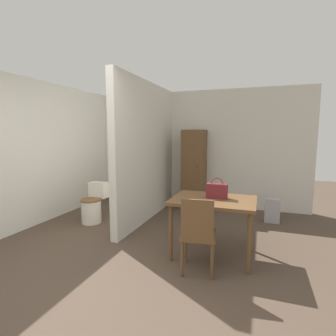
% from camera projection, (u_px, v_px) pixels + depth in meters
% --- Properties ---
extents(ground_plane, '(16.00, 16.00, 0.00)m').
position_uv_depth(ground_plane, '(82.00, 298.00, 2.54)').
color(ground_plane, '#4C3D30').
extents(wall_back, '(5.14, 0.12, 2.50)m').
position_uv_depth(wall_back, '(187.00, 149.00, 5.88)').
color(wall_back, silver).
rests_on(wall_back, ground_plane).
extents(wall_left, '(0.12, 4.69, 2.50)m').
position_uv_depth(wall_left, '(47.00, 152.00, 4.81)').
color(wall_left, silver).
rests_on(wall_left, ground_plane).
extents(partition_wall, '(0.12, 2.45, 2.50)m').
position_uv_depth(partition_wall, '(147.00, 152.00, 4.82)').
color(partition_wall, silver).
rests_on(partition_wall, ground_plane).
extents(dining_table, '(1.05, 0.76, 0.76)m').
position_uv_depth(dining_table, '(213.00, 206.00, 3.35)').
color(dining_table, brown).
rests_on(dining_table, ground_plane).
extents(wooden_chair, '(0.44, 0.44, 0.89)m').
position_uv_depth(wooden_chair, '(198.00, 233.00, 2.92)').
color(wooden_chair, brown).
rests_on(wooden_chair, ground_plane).
extents(toilet, '(0.37, 0.52, 0.69)m').
position_uv_depth(toilet, '(93.00, 206.00, 4.71)').
color(toilet, silver).
rests_on(toilet, ground_plane).
extents(handbag, '(0.26, 0.11, 0.27)m').
position_uv_depth(handbag, '(217.00, 191.00, 3.36)').
color(handbag, maroon).
rests_on(handbag, dining_table).
extents(wooden_cabinet, '(0.45, 0.50, 1.66)m').
position_uv_depth(wooden_cabinet, '(194.00, 169.00, 5.56)').
color(wooden_cabinet, brown).
rests_on(wooden_cabinet, ground_plane).
extents(space_heater, '(0.26, 0.16, 0.43)m').
position_uv_depth(space_heater, '(272.00, 211.00, 4.69)').
color(space_heater, '#9E9EA3').
rests_on(space_heater, ground_plane).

